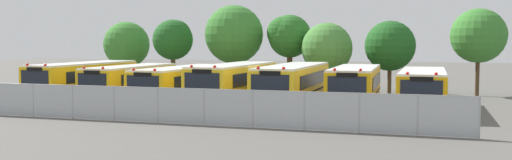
{
  "coord_description": "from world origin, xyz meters",
  "views": [
    {
      "loc": [
        11.59,
        -33.03,
        4.01
      ],
      "look_at": [
        1.28,
        0.0,
        1.6
      ],
      "focal_mm": 38.45,
      "sensor_mm": 36.0,
      "label": 1
    }
  ],
  "objects_px": {
    "tree_2": "(236,35)",
    "tree_1": "(174,39)",
    "school_bus_5": "(355,86)",
    "traffic_cone": "(35,110)",
    "tree_6": "(481,35)",
    "school_bus_1": "(131,81)",
    "school_bus_0": "(85,79)",
    "school_bus_3": "(235,82)",
    "school_bus_6": "(423,88)",
    "school_bus_2": "(183,83)",
    "tree_4": "(325,48)",
    "tree_0": "(128,44)",
    "tree_3": "(288,35)",
    "school_bus_4": "(294,84)",
    "tree_5": "(390,46)"
  },
  "relations": [
    {
      "from": "school_bus_6",
      "to": "tree_6",
      "type": "bearing_deg",
      "value": -110.3
    },
    {
      "from": "school_bus_5",
      "to": "tree_4",
      "type": "distance_m",
      "value": 10.66
    },
    {
      "from": "school_bus_0",
      "to": "tree_5",
      "type": "distance_m",
      "value": 22.92
    },
    {
      "from": "school_bus_1",
      "to": "school_bus_0",
      "type": "bearing_deg",
      "value": -0.54
    },
    {
      "from": "school_bus_1",
      "to": "school_bus_6",
      "type": "height_order",
      "value": "school_bus_1"
    },
    {
      "from": "tree_0",
      "to": "tree_3",
      "type": "relative_size",
      "value": 0.93
    },
    {
      "from": "school_bus_4",
      "to": "tree_6",
      "type": "bearing_deg",
      "value": -138.14
    },
    {
      "from": "school_bus_6",
      "to": "traffic_cone",
      "type": "xyz_separation_m",
      "value": [
        -20.36,
        -8.25,
        -1.07
      ]
    },
    {
      "from": "school_bus_1",
      "to": "school_bus_5",
      "type": "distance_m",
      "value": 15.19
    },
    {
      "from": "tree_1",
      "to": "tree_6",
      "type": "distance_m",
      "value": 24.52
    },
    {
      "from": "school_bus_0",
      "to": "traffic_cone",
      "type": "bearing_deg",
      "value": 105.61
    },
    {
      "from": "school_bus_1",
      "to": "school_bus_5",
      "type": "height_order",
      "value": "school_bus_5"
    },
    {
      "from": "tree_2",
      "to": "tree_6",
      "type": "height_order",
      "value": "tree_2"
    },
    {
      "from": "school_bus_0",
      "to": "school_bus_3",
      "type": "bearing_deg",
      "value": 178.39
    },
    {
      "from": "school_bus_2",
      "to": "tree_3",
      "type": "bearing_deg",
      "value": -109.59
    },
    {
      "from": "school_bus_0",
      "to": "school_bus_4",
      "type": "height_order",
      "value": "school_bus_4"
    },
    {
      "from": "tree_3",
      "to": "school_bus_2",
      "type": "bearing_deg",
      "value": -111.17
    },
    {
      "from": "school_bus_3",
      "to": "school_bus_6",
      "type": "xyz_separation_m",
      "value": [
        11.5,
        0.38,
        -0.12
      ]
    },
    {
      "from": "tree_2",
      "to": "tree_1",
      "type": "bearing_deg",
      "value": -168.41
    },
    {
      "from": "tree_2",
      "to": "tree_5",
      "type": "height_order",
      "value": "tree_2"
    },
    {
      "from": "school_bus_6",
      "to": "tree_0",
      "type": "relative_size",
      "value": 1.65
    },
    {
      "from": "school_bus_5",
      "to": "tree_1",
      "type": "relative_size",
      "value": 1.57
    },
    {
      "from": "school_bus_3",
      "to": "traffic_cone",
      "type": "height_order",
      "value": "school_bus_3"
    },
    {
      "from": "school_bus_5",
      "to": "tree_6",
      "type": "bearing_deg",
      "value": -127.79
    },
    {
      "from": "school_bus_4",
      "to": "school_bus_5",
      "type": "height_order",
      "value": "school_bus_4"
    },
    {
      "from": "school_bus_3",
      "to": "tree_2",
      "type": "height_order",
      "value": "tree_2"
    },
    {
      "from": "tree_2",
      "to": "school_bus_3",
      "type": "bearing_deg",
      "value": -70.87
    },
    {
      "from": "tree_6",
      "to": "school_bus_1",
      "type": "bearing_deg",
      "value": -155.37
    },
    {
      "from": "tree_6",
      "to": "tree_1",
      "type": "bearing_deg",
      "value": -178.35
    },
    {
      "from": "school_bus_1",
      "to": "school_bus_4",
      "type": "height_order",
      "value": "school_bus_4"
    },
    {
      "from": "tree_1",
      "to": "tree_6",
      "type": "height_order",
      "value": "tree_6"
    },
    {
      "from": "school_bus_2",
      "to": "tree_2",
      "type": "height_order",
      "value": "tree_2"
    },
    {
      "from": "school_bus_3",
      "to": "tree_6",
      "type": "distance_m",
      "value": 19.03
    },
    {
      "from": "tree_4",
      "to": "tree_6",
      "type": "relative_size",
      "value": 0.85
    },
    {
      "from": "school_bus_5",
      "to": "traffic_cone",
      "type": "bearing_deg",
      "value": 24.09
    },
    {
      "from": "school_bus_0",
      "to": "school_bus_2",
      "type": "relative_size",
      "value": 1.03
    },
    {
      "from": "school_bus_6",
      "to": "traffic_cone",
      "type": "height_order",
      "value": "school_bus_6"
    },
    {
      "from": "school_bus_4",
      "to": "tree_2",
      "type": "height_order",
      "value": "tree_2"
    },
    {
      "from": "traffic_cone",
      "to": "school_bus_6",
      "type": "bearing_deg",
      "value": 22.07
    },
    {
      "from": "school_bus_2",
      "to": "school_bus_6",
      "type": "height_order",
      "value": "same"
    },
    {
      "from": "school_bus_5",
      "to": "school_bus_6",
      "type": "relative_size",
      "value": 0.97
    },
    {
      "from": "school_bus_2",
      "to": "tree_4",
      "type": "distance_m",
      "value": 12.71
    },
    {
      "from": "school_bus_0",
      "to": "traffic_cone",
      "type": "distance_m",
      "value": 8.45
    },
    {
      "from": "school_bus_0",
      "to": "traffic_cone",
      "type": "xyz_separation_m",
      "value": [
        2.37,
        -8.03,
        -1.17
      ]
    },
    {
      "from": "tree_0",
      "to": "tree_4",
      "type": "xyz_separation_m",
      "value": [
        18.33,
        -1.33,
        -0.21
      ]
    },
    {
      "from": "school_bus_0",
      "to": "tree_6",
      "type": "distance_m",
      "value": 28.83
    },
    {
      "from": "school_bus_2",
      "to": "tree_0",
      "type": "relative_size",
      "value": 1.77
    },
    {
      "from": "school_bus_5",
      "to": "tree_6",
      "type": "relative_size",
      "value": 1.44
    },
    {
      "from": "school_bus_1",
      "to": "school_bus_3",
      "type": "xyz_separation_m",
      "value": [
        7.55,
        -0.17,
        0.11
      ]
    },
    {
      "from": "school_bus_5",
      "to": "tree_3",
      "type": "height_order",
      "value": "tree_3"
    }
  ]
}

